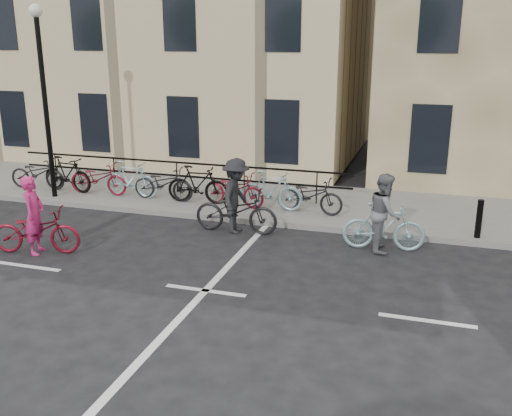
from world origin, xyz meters
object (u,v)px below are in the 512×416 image
(cyclist_grey, at_px, (384,220))
(lamp_post, at_px, (43,79))
(cyclist_dark, at_px, (236,204))
(cyclist_pink, at_px, (35,227))

(cyclist_grey, bearing_deg, lamp_post, 76.16)
(lamp_post, xyz_separation_m, cyclist_grey, (9.47, -1.21, -2.78))
(lamp_post, bearing_deg, cyclist_dark, -9.83)
(cyclist_pink, height_order, cyclist_dark, cyclist_dark)
(lamp_post, distance_m, cyclist_dark, 6.63)
(lamp_post, xyz_separation_m, cyclist_dark, (5.94, -1.03, -2.77))
(cyclist_grey, distance_m, cyclist_dark, 3.53)
(cyclist_pink, xyz_separation_m, cyclist_dark, (3.73, 2.62, 0.12))
(lamp_post, distance_m, cyclist_pink, 5.15)
(lamp_post, relative_size, cyclist_grey, 2.85)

